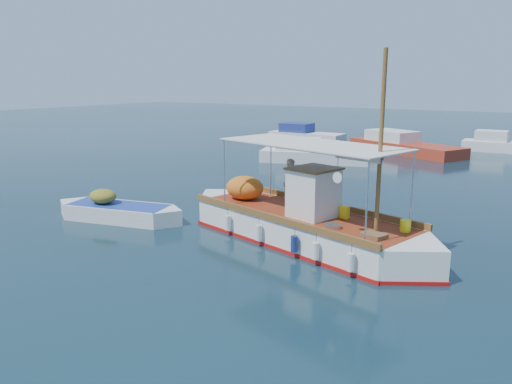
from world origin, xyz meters
The scene contains 7 objects.
ground centered at (0.00, 0.00, 0.00)m, with size 160.00×160.00×0.00m, color black.
fishing_caique centered at (0.02, 0.39, 0.57)m, with size 10.41×4.83×6.57m.
dinghy centered at (-7.34, -1.15, 0.29)m, with size 5.49×2.47×1.38m.
bg_boat_nw centered at (-7.08, 15.91, 0.49)m, with size 7.59×4.52×1.80m.
bg_boat_n centered at (-3.11, 23.62, 0.49)m, with size 9.55×6.60×1.80m.
bg_boat_far_w centered at (-12.72, 26.08, 0.49)m, with size 6.83×2.44×1.80m.
bg_boat_far_n centered at (3.18, 28.04, 0.49)m, with size 5.80×2.14×1.80m.
Camera 1 is at (7.58, -14.50, 5.49)m, focal length 35.00 mm.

